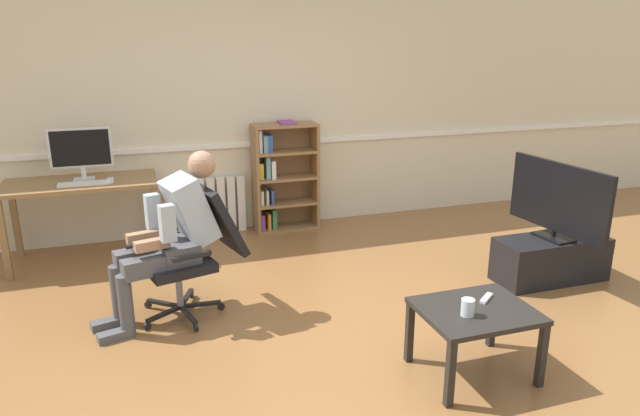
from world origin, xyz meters
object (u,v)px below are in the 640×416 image
bookshelf (281,177)px  computer_mouse (110,180)px  radiator (206,206)px  tv_stand (550,259)px  computer_desk (81,192)px  imac_monitor (81,150)px  spare_remote (486,298)px  tv_screen (558,199)px  coffee_table (475,318)px  office_chair (197,246)px  drinking_glass (468,307)px  keyboard (84,183)px  person_seated (170,234)px

bookshelf → computer_mouse: bearing=-166.2°
bookshelf → radiator: size_ratio=1.42×
bookshelf → tv_stand: bearing=-48.0°
computer_desk → imac_monitor: 0.38m
bookshelf → spare_remote: bearing=-79.7°
computer_desk → tv_screen: tv_screen is taller
coffee_table → spare_remote: size_ratio=4.52×
tv_stand → radiator: bearing=140.9°
office_chair → tv_screen: 2.96m
computer_desk → drinking_glass: 3.63m
keyboard → computer_mouse: (0.22, 0.02, 0.01)m
imac_monitor → tv_stand: bearing=-25.9°
keyboard → coffee_table: size_ratio=0.64×
tv_stand → spare_remote: 1.63m
imac_monitor → person_seated: 1.68m
imac_monitor → drinking_glass: bearing=-52.6°
office_chair → coffee_table: size_ratio=1.43×
bookshelf → office_chair: bookshelf is taller
office_chair → computer_mouse: bearing=-169.0°
imac_monitor → bookshelf: size_ratio=0.46×
coffee_table → drinking_glass: (-0.10, -0.06, 0.11)m
drinking_glass → spare_remote: drinking_glass is taller
radiator → imac_monitor: bearing=-164.5°
imac_monitor → keyboard: size_ratio=1.24×
person_seated → bookshelf: bearing=128.7°
spare_remote → office_chair: bearing=12.6°
bookshelf → tv_stand: bookshelf is taller
tv_stand → tv_screen: (0.00, 0.00, 0.53)m
computer_mouse → radiator: bearing=29.7°
office_chair → spare_remote: size_ratio=6.44×
keyboard → tv_screen: size_ratio=0.42×
radiator → tv_screen: 3.42m
computer_mouse → person_seated: person_seated is taller
computer_desk → office_chair: office_chair is taller
radiator → tv_screen: tv_screen is taller
computer_mouse → tv_stand: 3.93m
tv_stand → spare_remote: bearing=-144.0°
computer_desk → spare_remote: bearing=-47.2°
office_chair → tv_screen: tv_screen is taller
spare_remote → imac_monitor: bearing=3.3°
office_chair → imac_monitor: bearing=-164.9°
radiator → tv_stand: size_ratio=0.86×
tv_screen → drinking_glass: 1.89m
bookshelf → tv_stand: (1.84, -2.04, -0.39)m
computer_desk → office_chair: (0.87, -1.37, -0.13)m
keyboard → office_chair: office_chair is taller
bookshelf → tv_screen: (1.84, -2.04, 0.14)m
radiator → computer_desk: bearing=-161.4°
keyboard → coffee_table: (2.32, -2.64, -0.38)m
computer_mouse → coffee_table: (2.10, -2.66, -0.39)m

